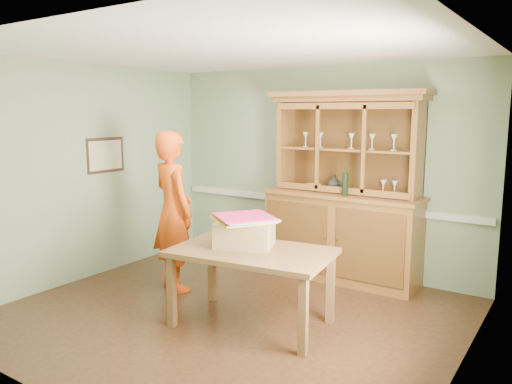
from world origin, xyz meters
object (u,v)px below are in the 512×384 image
Objects in this scene: cardboard_box at (245,234)px; person at (173,211)px; china_hutch at (343,215)px; dining_table at (252,259)px.

cardboard_box is 1.26m from person.
china_hutch is 1.83m from dining_table.
dining_table is 0.27m from cardboard_box.
person is (-1.23, 0.28, 0.05)m from cardboard_box.
china_hutch is at bearing 77.44° from dining_table.
person reaches higher than cardboard_box.
china_hutch reaches higher than person.
dining_table is (-0.16, -1.82, -0.14)m from china_hutch.
china_hutch is at bearing -114.10° from person.
china_hutch is 1.77m from cardboard_box.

